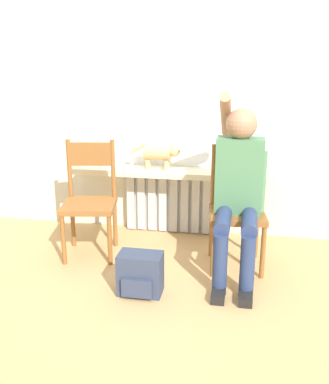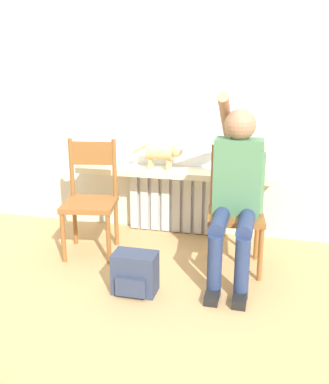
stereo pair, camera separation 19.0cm
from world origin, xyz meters
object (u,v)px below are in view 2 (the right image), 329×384
object	(u,v)px
chair_right	(236,209)
person	(236,185)
chair_left	(91,197)
cat	(163,153)
backpack	(135,273)

from	to	relation	value
chair_right	person	distance (m)	0.25
chair_left	cat	xyz separation A→B (m)	(0.49, 0.46, 0.30)
chair_right	cat	bearing A→B (deg)	139.06
chair_left	person	bearing A→B (deg)	-15.95
person	chair_left	bearing A→B (deg)	174.19
person	chair_right	bearing A→B (deg)	92.67
person	cat	world-z (taller)	person
person	cat	distance (m)	0.89
cat	person	bearing A→B (deg)	-40.21
chair_right	backpack	bearing A→B (deg)	-143.66
chair_left	backpack	xyz separation A→B (m)	(0.55, -0.58, -0.32)
person	backpack	world-z (taller)	person
backpack	cat	bearing A→B (deg)	93.39
chair_left	person	distance (m)	1.19
person	backpack	bearing A→B (deg)	-143.52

